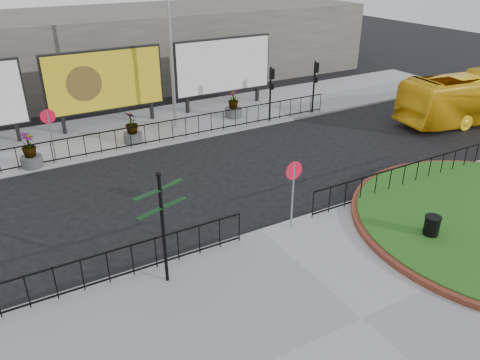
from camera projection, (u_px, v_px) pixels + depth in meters
ground at (260, 232)px, 16.12m from camera, size 90.00×90.00×0.00m
pavement_near at (362, 320)px, 12.21m from camera, size 30.00×10.00×0.12m
pavement_far at (143, 127)px, 25.43m from camera, size 44.00×6.00×0.12m
railing_near_left at (82, 275)px, 12.92m from camera, size 10.00×0.10×1.10m
railing_near_right at (404, 177)px, 18.49m from camera, size 9.00×0.10×1.10m
railing_far at (179, 128)px, 23.51m from camera, size 18.00×0.10×1.10m
speed_sign_far at (49, 124)px, 20.36m from camera, size 0.64×0.07×2.47m
speed_sign_near at (293, 180)px, 15.41m from camera, size 0.64×0.07×2.47m
billboard_mid at (105, 81)px, 24.39m from camera, size 6.20×0.31×4.10m
billboard_right at (223, 66)px, 27.52m from camera, size 6.20×0.31×4.10m
lamp_post at (170, 38)px, 23.22m from camera, size 0.74×0.18×9.23m
signal_pole_a at (271, 86)px, 25.36m from camera, size 0.22×0.26×3.00m
signal_pole_b at (315, 79)px, 26.70m from camera, size 0.22×0.26×3.00m
building_backdrop at (91, 51)px, 32.13m from camera, size 40.00×10.00×5.00m
fingerpost_sign at (162, 218)px, 12.66m from camera, size 1.61×0.72×3.48m
litter_bin at (431, 228)px, 15.28m from camera, size 0.53×0.53×0.88m
planter_a at (30, 153)px, 20.42m from camera, size 0.92×0.92×1.57m
planter_b at (132, 130)px, 23.02m from camera, size 0.92×0.92×1.57m
planter_c at (233, 107)px, 26.63m from camera, size 0.98×0.98×1.56m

